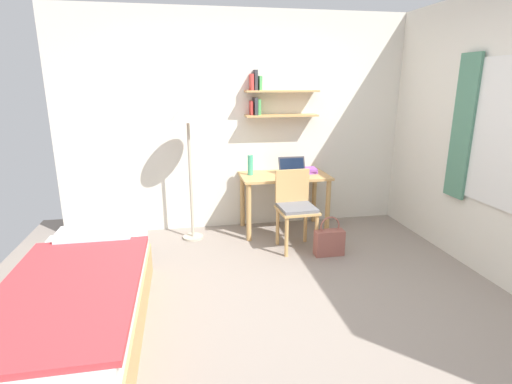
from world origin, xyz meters
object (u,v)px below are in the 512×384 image
(desk, at_px, (284,185))
(bed, at_px, (77,308))
(handbag, at_px, (329,242))
(laptop, at_px, (293,170))
(book_stack, at_px, (309,170))
(desk_chair, at_px, (295,205))
(water_bottle, at_px, (250,165))
(standing_lamp, at_px, (188,119))

(desk, bearing_deg, bed, -137.51)
(handbag, bearing_deg, bed, -155.94)
(desk, relative_size, laptop, 3.15)
(bed, xyz_separation_m, book_stack, (2.30, 1.85, 0.50))
(desk_chair, bearing_deg, desk, 89.47)
(bed, relative_size, water_bottle, 8.31)
(desk_chair, height_order, water_bottle, water_bottle)
(desk_chair, relative_size, laptop, 2.58)
(standing_lamp, bearing_deg, book_stack, 3.90)
(book_stack, xyz_separation_m, handbag, (-0.03, -0.84, -0.59))
(handbag, bearing_deg, book_stack, 87.91)
(laptop, bearing_deg, water_bottle, 173.88)
(water_bottle, relative_size, book_stack, 1.13)
(desk, relative_size, standing_lamp, 0.66)
(standing_lamp, height_order, water_bottle, standing_lamp)
(book_stack, bearing_deg, desk_chair, -120.52)
(book_stack, bearing_deg, laptop, -171.05)
(desk, distance_m, handbag, 0.95)
(bed, relative_size, desk_chair, 2.32)
(bed, bearing_deg, handbag, 24.06)
(standing_lamp, distance_m, handbag, 2.02)
(bed, height_order, standing_lamp, standing_lamp)
(desk_chair, relative_size, standing_lamp, 0.54)
(laptop, xyz_separation_m, water_bottle, (-0.51, 0.05, 0.07))
(desk_chair, distance_m, handbag, 0.53)
(desk, bearing_deg, water_bottle, 171.47)
(bed, bearing_deg, desk, 42.49)
(desk, distance_m, water_bottle, 0.48)
(handbag, bearing_deg, water_bottle, 129.29)
(desk, xyz_separation_m, book_stack, (0.33, 0.04, 0.16))
(bed, relative_size, handbag, 4.62)
(bed, distance_m, standing_lamp, 2.27)
(standing_lamp, bearing_deg, desk, 2.92)
(bed, relative_size, book_stack, 9.40)
(desk, distance_m, desk_chair, 0.53)
(standing_lamp, bearing_deg, bed, -116.17)
(desk, bearing_deg, handbag, -69.53)
(water_bottle, bearing_deg, bed, -130.06)
(bed, bearing_deg, desk_chair, 33.16)
(standing_lamp, bearing_deg, handbag, -27.61)
(standing_lamp, relative_size, handbag, 3.69)
(desk_chair, relative_size, handbag, 1.99)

